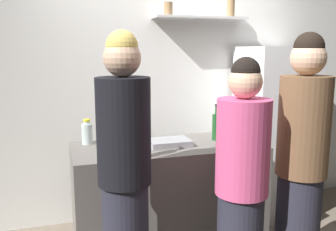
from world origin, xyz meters
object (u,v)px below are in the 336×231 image
Objects in this scene: person_pink_top at (241,188)px; water_bottle_plastic at (87,133)px; wine_bottle_green_glass at (217,126)px; refrigerator at (273,132)px; utensil_holder at (110,145)px; baking_pan at (169,142)px; wine_bottle_amber_glass at (143,141)px; person_blonde at (125,175)px; person_brown_jacket at (301,167)px.

water_bottle_plastic is at bearing 68.74° from person_pink_top.
wine_bottle_green_glass is 0.93m from person_pink_top.
refrigerator is 8.11× the size of water_bottle_plastic.
refrigerator is 1.78m from utensil_holder.
water_bottle_plastic is (-0.64, 0.25, 0.07)m from baking_pan.
wine_bottle_amber_glass is 0.64m from water_bottle_plastic.
person_pink_top is (0.73, -0.76, -0.15)m from utensil_holder.
refrigerator is at bearing 22.77° from wine_bottle_amber_glass.
baking_pan is 0.78m from person_blonde.
wine_bottle_amber_glass reaches higher than baking_pan.
refrigerator is at bearing 13.63° from utensil_holder.
refrigerator is 0.85m from wine_bottle_green_glass.
baking_pan is at bearing 55.45° from person_brown_jacket.
person_blonde reaches higher than wine_bottle_amber_glass.
wine_bottle_amber_glass is 0.81m from wine_bottle_green_glass.
utensil_holder is 1.40m from person_brown_jacket.
person_brown_jacket is at bearing -38.28° from water_bottle_plastic.
person_pink_top is at bearing -104.20° from wine_bottle_green_glass.
baking_pan is 0.41m from wine_bottle_amber_glass.
wine_bottle_amber_glass reaches higher than water_bottle_plastic.
person_brown_jacket is at bearing -28.21° from wine_bottle_amber_glass.
water_bottle_plastic is at bearing -176.71° from refrigerator.
person_blonde is (-1.72, -0.97, 0.05)m from refrigerator.
baking_pan is 0.21× the size of person_pink_top.
wine_bottle_green_glass is at bearing 7.03° from utensil_holder.
utensil_holder is 0.56m from person_blonde.
wine_bottle_amber_glass is at bearing -46.08° from utensil_holder.
wine_bottle_green_glass is at bearing -10.03° from water_bottle_plastic.
person_brown_jacket is (1.33, -1.05, -0.09)m from water_bottle_plastic.
wine_bottle_amber_glass is 0.78m from person_pink_top.
wine_bottle_amber_glass is at bearing -136.16° from baking_pan.
baking_pan is at bearing -21.52° from water_bottle_plastic.
water_bottle_plastic is at bearing 115.42° from utensil_holder.
person_pink_top is (-1.00, -1.18, -0.05)m from refrigerator.
refrigerator is at bearing -10.33° from person_brown_jacket.
utensil_holder is 1.03× the size of water_bottle_plastic.
person_pink_top is (-0.22, -0.88, -0.22)m from wine_bottle_green_glass.
wine_bottle_green_glass is (0.45, 0.06, 0.10)m from baking_pan.
person_pink_top is at bearing -94.99° from person_blonde.
person_blonde is at bearing -128.73° from baking_pan.
wine_bottle_amber_glass is (-1.51, -0.64, 0.17)m from refrigerator.
utensil_holder is (-1.72, -0.42, 0.10)m from refrigerator.
person_blonde is (-0.94, -0.67, -0.12)m from wine_bottle_green_glass.
person_pink_top is at bearing -130.29° from refrigerator.
wine_bottle_green_glass is 0.90m from person_brown_jacket.
refrigerator is 5.42× the size of wine_bottle_green_glass.
person_pink_top reaches higher than wine_bottle_amber_glass.
person_pink_top is at bearing -46.42° from wine_bottle_amber_glass.
baking_pan is 1.61× the size of water_bottle_plastic.
utensil_holder is 0.68× the size of wine_bottle_green_glass.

